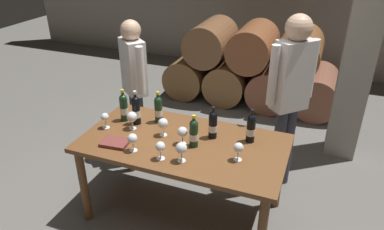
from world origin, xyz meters
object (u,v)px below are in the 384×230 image
Objects in this scene: wine_bottle_1 at (194,133)px; wine_bottle_4 at (213,124)px; wine_bottle_3 at (251,128)px; taster_seated_left at (134,79)px; wine_glass_3 at (132,117)px; tasting_notebook at (115,143)px; sommelier_presenting at (290,89)px; wine_glass_6 at (182,132)px; wine_glass_7 at (133,139)px; wine_bottle_2 at (158,109)px; wine_glass_0 at (181,148)px; wine_glass_5 at (239,148)px; wine_glass_2 at (163,124)px; wine_glass_1 at (105,118)px; wine_bottle_0 at (124,107)px; dining_table at (183,151)px; wine_bottle_5 at (136,110)px; wine_glass_4 at (160,147)px.

wine_bottle_4 reaches higher than wine_bottle_1.
taster_seated_left reaches higher than wine_bottle_3.
wine_glass_3 is (-0.60, 0.07, -0.01)m from wine_bottle_1.
tasting_notebook is 0.13× the size of sommelier_presenting.
wine_glass_6 is 1.03× the size of wine_glass_7.
wine_bottle_2 reaches higher than wine_bottle_3.
wine_glass_0 is 0.43m from wine_glass_5.
wine_bottle_1 is 1.02m from sommelier_presenting.
taster_seated_left is at bearing -178.92° from sommelier_presenting.
wine_glass_2 reaches higher than wine_glass_5.
sommelier_presenting reaches higher than wine_glass_1.
dining_table is at bearing -13.18° from wine_bottle_0.
wine_glass_3 is at bearing -38.12° from wine_bottle_0.
wine_bottle_3 is 0.73m from wine_glass_2.
wine_glass_6 is (0.52, -0.17, -0.03)m from wine_bottle_5.
wine_bottle_4 is 0.42m from wine_glass_2.
wine_glass_5 is (0.38, -0.06, -0.02)m from wine_bottle_1.
wine_bottle_3 is 0.31m from wine_bottle_4.
wine_glass_6 is at bearing 16.05° from tasting_notebook.
wine_glass_5 is (0.29, -0.25, -0.02)m from wine_bottle_4.
wine_glass_0 is 0.98× the size of wine_glass_3.
dining_table is 11.27× the size of wine_glass_5.
wine_bottle_0 reaches higher than wine_glass_7.
wine_bottle_0 reaches higher than wine_glass_2.
wine_glass_3 reaches higher than dining_table.
wine_glass_2 is (0.14, -0.20, -0.02)m from wine_bottle_2.
dining_table is 0.57m from wine_bottle_5.
wine_glass_0 is 1.07× the size of wine_glass_4.
wine_glass_7 is at bearing -140.89° from wine_bottle_4.
taster_seated_left is at bearing 110.19° from wine_bottle_0.
tasting_notebook is (0.00, -0.37, -0.12)m from wine_bottle_5.
wine_glass_2 is 0.73× the size of tasting_notebook.
wine_glass_5 is (0.39, 0.17, -0.01)m from wine_glass_0.
wine_bottle_2 is 1.20m from sommelier_presenting.
wine_glass_3 reaches higher than wine_glass_6.
wine_glass_6 is (-0.48, 0.06, 0.00)m from wine_glass_5.
wine_bottle_0 is 0.46m from wine_glass_2.
wine_glass_3 is 0.51m from wine_glass_6.
wine_bottle_5 is at bearing 161.72° from wine_glass_6.
dining_table is at bearing -143.64° from wine_bottle_4.
wine_glass_1 is at bearing -179.70° from wine_bottle_1.
wine_bottle_1 is 1.83× the size of wine_glass_7.
wine_glass_3 is at bearing 172.39° from wine_glass_5.
wine_bottle_1 is 0.21m from wine_bottle_4.
wine_glass_5 is 0.10× the size of taster_seated_left.
wine_bottle_0 is 0.85m from wine_glass_0.
tasting_notebook is (-0.50, -0.24, 0.11)m from dining_table.
wine_glass_0 is at bearing 0.93° from wine_glass_7.
wine_glass_3 is at bearing -62.48° from taster_seated_left.
wine_glass_5 reaches higher than wine_glass_1.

